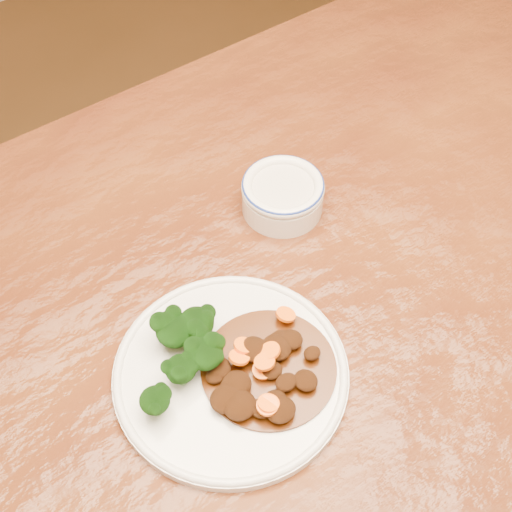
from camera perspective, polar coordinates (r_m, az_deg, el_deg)
ground at (r=1.53m, az=2.51°, el=-18.97°), size 4.00×4.00×0.00m
dining_table at (r=0.92m, az=3.96°, el=-5.43°), size 1.53×0.96×0.75m
dinner_plate at (r=0.79m, az=-2.03°, el=-9.33°), size 0.26×0.26×0.02m
broccoli_florets at (r=0.77m, az=-5.69°, el=-7.35°), size 0.12×0.09×0.05m
mince_stew at (r=0.77m, az=0.39°, el=-9.42°), size 0.15×0.15×0.03m
dip_bowl at (r=0.92m, az=2.15°, el=4.98°), size 0.11×0.11×0.05m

